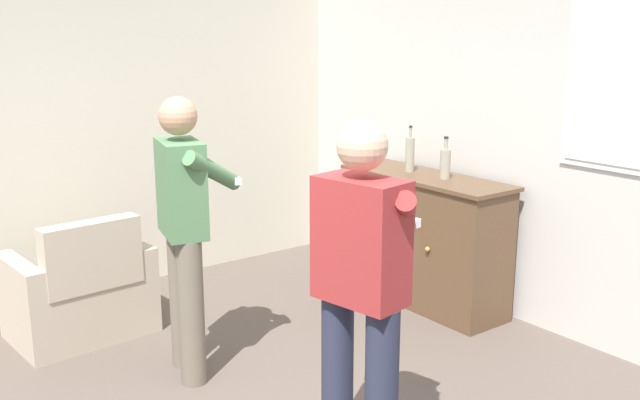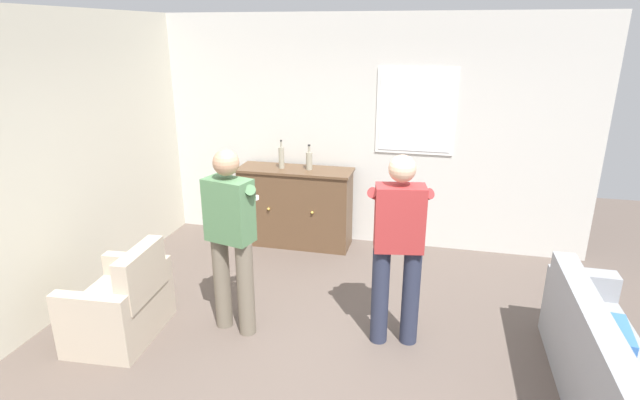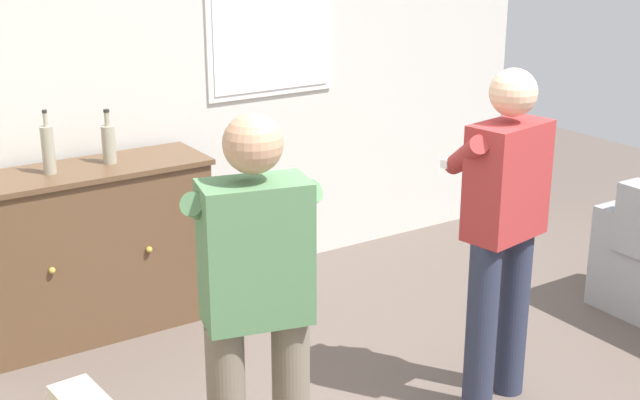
{
  "view_description": "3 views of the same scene",
  "coord_description": "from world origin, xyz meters",
  "px_view_note": "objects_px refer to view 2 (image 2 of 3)",
  "views": [
    {
      "loc": [
        2.78,
        -1.45,
        2.04
      ],
      "look_at": [
        -0.09,
        0.72,
        1.18
      ],
      "focal_mm": 40.0,
      "sensor_mm": 36.0,
      "label": 1
    },
    {
      "loc": [
        0.79,
        -3.35,
        2.6
      ],
      "look_at": [
        -0.19,
        0.75,
        1.16
      ],
      "focal_mm": 28.0,
      "sensor_mm": 36.0,
      "label": 2
    },
    {
      "loc": [
        -2.35,
        -2.36,
        2.38
      ],
      "look_at": [
        -0.29,
        0.78,
        1.12
      ],
      "focal_mm": 50.0,
      "sensor_mm": 36.0,
      "label": 3
    }
  ],
  "objects_px": {
    "armchair": "(122,306)",
    "sideboard_cabinet": "(296,207)",
    "person_standing_right": "(398,242)",
    "person_standing_left": "(231,234)",
    "bottle_wine_green": "(309,160)",
    "couch": "(612,388)",
    "bottle_liquor_amber": "(281,157)"
  },
  "relations": [
    {
      "from": "armchair",
      "to": "bottle_liquor_amber",
      "type": "distance_m",
      "value": 2.56
    },
    {
      "from": "couch",
      "to": "bottle_wine_green",
      "type": "relative_size",
      "value": 7.8
    },
    {
      "from": "couch",
      "to": "armchair",
      "type": "height_order",
      "value": "armchair"
    },
    {
      "from": "armchair",
      "to": "bottle_wine_green",
      "type": "distance_m",
      "value": 2.7
    },
    {
      "from": "sideboard_cabinet",
      "to": "bottle_liquor_amber",
      "type": "height_order",
      "value": "bottle_liquor_amber"
    },
    {
      "from": "sideboard_cabinet",
      "to": "person_standing_left",
      "type": "height_order",
      "value": "person_standing_left"
    },
    {
      "from": "couch",
      "to": "person_standing_right",
      "type": "relative_size",
      "value": 1.43
    },
    {
      "from": "person_standing_left",
      "to": "person_standing_right",
      "type": "xyz_separation_m",
      "value": [
        1.42,
        0.15,
        0.0
      ]
    },
    {
      "from": "sideboard_cabinet",
      "to": "bottle_wine_green",
      "type": "height_order",
      "value": "bottle_wine_green"
    },
    {
      "from": "bottle_wine_green",
      "to": "bottle_liquor_amber",
      "type": "relative_size",
      "value": 0.88
    },
    {
      "from": "couch",
      "to": "bottle_wine_green",
      "type": "xyz_separation_m",
      "value": [
        -2.76,
        2.52,
        0.79
      ]
    },
    {
      "from": "couch",
      "to": "sideboard_cabinet",
      "type": "height_order",
      "value": "sideboard_cabinet"
    },
    {
      "from": "armchair",
      "to": "person_standing_right",
      "type": "distance_m",
      "value": 2.49
    },
    {
      "from": "bottle_wine_green",
      "to": "person_standing_left",
      "type": "xyz_separation_m",
      "value": [
        -0.18,
        -1.99,
        -0.17
      ]
    },
    {
      "from": "armchair",
      "to": "couch",
      "type": "bearing_deg",
      "value": -3.05
    },
    {
      "from": "couch",
      "to": "bottle_wine_green",
      "type": "distance_m",
      "value": 3.82
    },
    {
      "from": "person_standing_left",
      "to": "couch",
      "type": "bearing_deg",
      "value": -10.4
    },
    {
      "from": "sideboard_cabinet",
      "to": "armchair",
      "type": "bearing_deg",
      "value": -112.12
    },
    {
      "from": "armchair",
      "to": "sideboard_cabinet",
      "type": "xyz_separation_m",
      "value": [
        0.94,
        2.3,
        0.21
      ]
    },
    {
      "from": "armchair",
      "to": "person_standing_left",
      "type": "bearing_deg",
      "value": 19.53
    },
    {
      "from": "sideboard_cabinet",
      "to": "person_standing_right",
      "type": "relative_size",
      "value": 0.84
    },
    {
      "from": "bottle_wine_green",
      "to": "person_standing_left",
      "type": "height_order",
      "value": "person_standing_left"
    },
    {
      "from": "armchair",
      "to": "person_standing_left",
      "type": "relative_size",
      "value": 0.55
    },
    {
      "from": "person_standing_left",
      "to": "armchair",
      "type": "bearing_deg",
      "value": -160.47
    },
    {
      "from": "couch",
      "to": "person_standing_right",
      "type": "bearing_deg",
      "value": 155.7
    },
    {
      "from": "armchair",
      "to": "person_standing_left",
      "type": "xyz_separation_m",
      "value": [
        0.94,
        0.33,
        0.65
      ]
    },
    {
      "from": "armchair",
      "to": "sideboard_cabinet",
      "type": "height_order",
      "value": "sideboard_cabinet"
    },
    {
      "from": "sideboard_cabinet",
      "to": "bottle_liquor_amber",
      "type": "xyz_separation_m",
      "value": [
        -0.17,
        -0.0,
        0.63
      ]
    },
    {
      "from": "bottle_wine_green",
      "to": "person_standing_left",
      "type": "distance_m",
      "value": 2.0
    },
    {
      "from": "person_standing_right",
      "to": "person_standing_left",
      "type": "bearing_deg",
      "value": -174.06
    },
    {
      "from": "couch",
      "to": "sideboard_cabinet",
      "type": "xyz_separation_m",
      "value": [
        -2.93,
        2.51,
        0.18
      ]
    },
    {
      "from": "person_standing_left",
      "to": "person_standing_right",
      "type": "distance_m",
      "value": 1.42
    }
  ]
}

